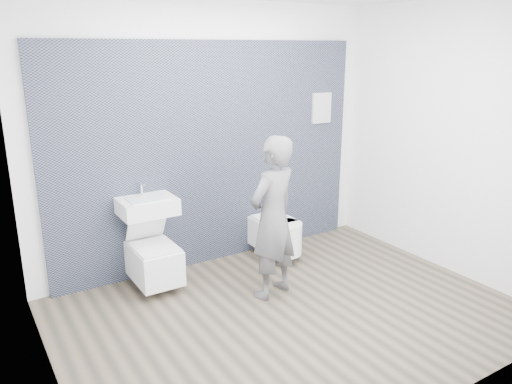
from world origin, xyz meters
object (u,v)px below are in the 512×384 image
toilet_square (154,261)px  toilet_rounded (278,235)px  visitor (273,218)px  washbasin (147,206)px

toilet_square → toilet_rounded: toilet_square is taller
toilet_square → toilet_rounded: bearing=-1.7°
toilet_square → visitor: visitor is taller
toilet_rounded → washbasin: bearing=174.7°
washbasin → toilet_rounded: bearing=-5.3°
toilet_rounded → visitor: visitor is taller
toilet_square → visitor: size_ratio=0.48×
toilet_rounded → toilet_square: bearing=178.3°
toilet_square → visitor: bearing=-38.7°
toilet_square → toilet_rounded: size_ratio=1.12×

